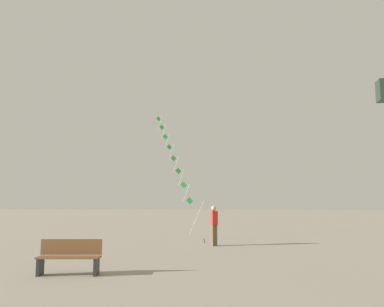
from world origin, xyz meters
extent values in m
plane|color=gray|center=(0.00, 20.00, 0.00)|extent=(160.00, 160.00, 0.00)
cylinder|color=brown|center=(-2.87, 17.39, 0.09)|extent=(0.06, 0.06, 0.18)
cylinder|color=silver|center=(-3.38, 18.50, 1.06)|extent=(1.05, 2.23, 1.77)
cylinder|color=silver|center=(-4.15, 20.16, 2.38)|extent=(0.53, 1.13, 0.89)
cylinder|color=silver|center=(-4.66, 21.27, 3.25)|extent=(0.53, 1.13, 0.89)
cylinder|color=silver|center=(-5.17, 22.37, 4.13)|extent=(0.53, 1.13, 0.89)
cylinder|color=silver|center=(-5.69, 23.48, 5.01)|extent=(0.53, 1.13, 0.89)
cylinder|color=silver|center=(-6.20, 24.59, 5.89)|extent=(0.53, 1.13, 0.89)
cylinder|color=silver|center=(-6.71, 25.69, 6.77)|extent=(0.53, 1.13, 0.89)
cylinder|color=silver|center=(-7.22, 26.80, 7.64)|extent=(0.53, 1.13, 0.89)
cube|color=green|center=(-3.89, 19.61, 1.94)|extent=(0.37, 0.11, 0.38)
cylinder|color=green|center=(-3.89, 19.61, 1.67)|extent=(0.02, 0.04, 0.24)
cube|color=green|center=(-4.41, 20.71, 2.82)|extent=(0.37, 0.10, 0.38)
cylinder|color=green|center=(-4.41, 20.71, 2.57)|extent=(0.03, 0.05, 0.20)
cube|color=green|center=(-4.92, 21.82, 3.69)|extent=(0.31, 0.24, 0.38)
cylinder|color=green|center=(-4.92, 21.82, 3.41)|extent=(0.04, 0.05, 0.27)
cube|color=green|center=(-5.43, 22.93, 4.57)|extent=(0.33, 0.21, 0.38)
cylinder|color=green|center=(-5.43, 22.93, 4.30)|extent=(0.03, 0.03, 0.24)
cube|color=green|center=(-5.94, 24.03, 5.45)|extent=(0.34, 0.19, 0.38)
cylinder|color=green|center=(-5.94, 24.03, 5.16)|extent=(0.03, 0.04, 0.29)
cube|color=green|center=(-6.45, 25.14, 6.33)|extent=(0.37, 0.13, 0.38)
cylinder|color=green|center=(-6.45, 25.14, 6.08)|extent=(0.02, 0.02, 0.20)
cube|color=green|center=(-6.96, 26.25, 7.20)|extent=(0.35, 0.17, 0.38)
cylinder|color=green|center=(-6.96, 26.25, 6.92)|extent=(0.04, 0.06, 0.28)
cube|color=green|center=(-7.48, 27.35, 8.08)|extent=(0.31, 0.24, 0.38)
cylinder|color=green|center=(-7.48, 27.35, 7.81)|extent=(0.04, 0.04, 0.25)
cube|color=brown|center=(-2.30, 16.18, 0.45)|extent=(0.31, 0.36, 0.90)
cube|color=#B22D26|center=(-2.30, 16.18, 1.18)|extent=(0.38, 0.45, 0.60)
sphere|color=tan|center=(-2.30, 16.18, 1.60)|extent=(0.22, 0.22, 0.22)
cylinder|color=#B22D26|center=(-2.39, 16.38, 1.35)|extent=(0.25, 0.39, 0.50)
cube|color=brown|center=(-5.33, 8.75, 0.45)|extent=(1.65, 0.67, 0.04)
cube|color=brown|center=(-5.37, 8.96, 0.69)|extent=(1.59, 0.29, 0.40)
cube|color=#262628|center=(-6.05, 8.64, 0.23)|extent=(0.14, 0.39, 0.45)
cube|color=#262628|center=(-4.62, 8.86, 0.23)|extent=(0.14, 0.39, 0.45)
camera|label=1|loc=(-0.65, -1.05, 1.86)|focal=36.97mm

